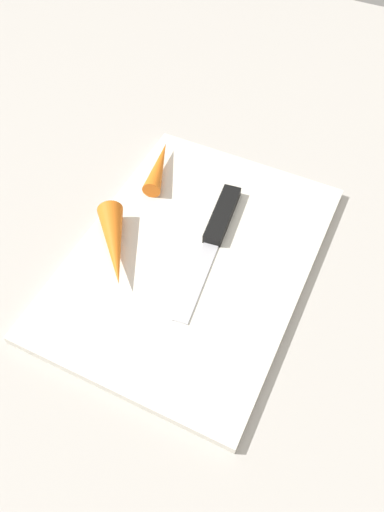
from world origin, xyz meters
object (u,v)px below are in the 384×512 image
object	(u,v)px
cutting_board	(192,259)
knife	(219,223)
carrot_long	(114,245)
carrot_short	(159,166)

from	to	relation	value
cutting_board	knife	size ratio (longest dim) A/B	1.79
knife	cutting_board	bearing A→B (deg)	-16.76
knife	carrot_long	distance (m)	0.13
knife	carrot_long	bearing A→B (deg)	-52.30
knife	carrot_short	size ratio (longest dim) A/B	2.21
carrot_short	carrot_long	bearing A→B (deg)	171.18
carrot_long	carrot_short	xyz separation A→B (m)	(-0.14, -0.02, -0.00)
cutting_board	carrot_short	world-z (taller)	carrot_short
cutting_board	knife	distance (m)	0.06
cutting_board	carrot_long	size ratio (longest dim) A/B	3.28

